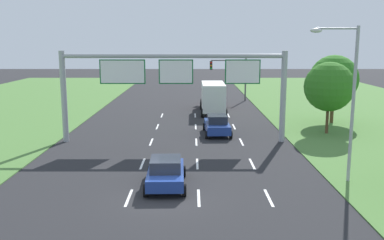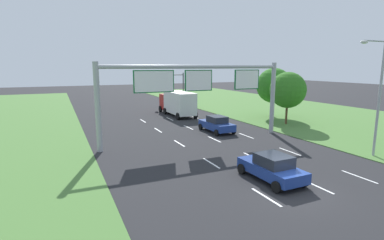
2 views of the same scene
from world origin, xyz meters
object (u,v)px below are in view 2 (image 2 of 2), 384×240
(sign_gantry, at_px, (197,86))
(roadside_tree_mid, at_px, (288,90))
(box_truck, at_px, (177,103))
(roadside_tree_far, at_px, (274,86))
(traffic_light_mast, at_px, (173,83))
(car_near_red, at_px, (272,167))
(car_lead_silver, at_px, (217,124))
(street_lamp, at_px, (377,88))

(sign_gantry, height_order, roadside_tree_mid, sign_gantry)
(sign_gantry, bearing_deg, box_truck, 75.48)
(roadside_tree_far, bearing_deg, roadside_tree_mid, -112.12)
(roadside_tree_mid, height_order, roadside_tree_far, roadside_tree_far)
(traffic_light_mast, height_order, roadside_tree_mid, roadside_tree_mid)
(car_near_red, distance_m, box_truck, 24.78)
(roadside_tree_mid, bearing_deg, car_lead_silver, -178.93)
(sign_gantry, distance_m, street_lamp, 13.70)
(car_near_red, xyz_separation_m, box_truck, (3.67, 24.48, 0.98))
(street_lamp, height_order, roadside_tree_far, street_lamp)
(box_truck, bearing_deg, roadside_tree_mid, -51.07)
(sign_gantry, bearing_deg, traffic_light_mast, 74.52)
(car_near_red, distance_m, roadside_tree_far, 23.42)
(box_truck, height_order, traffic_light_mast, traffic_light_mast)
(box_truck, xyz_separation_m, street_lamp, (6.03, -23.76, 3.31))
(car_near_red, xyz_separation_m, roadside_tree_mid, (12.75, 13.18, 3.20))
(street_lamp, distance_m, roadside_tree_far, 17.94)
(roadside_tree_mid, xyz_separation_m, roadside_tree_far, (1.93, 4.76, 0.18))
(roadside_tree_far, bearing_deg, car_near_red, -129.30)
(street_lamp, relative_size, roadside_tree_far, 1.32)
(car_lead_silver, bearing_deg, car_near_red, -106.91)
(sign_gantry, bearing_deg, street_lamp, -45.14)
(roadside_tree_mid, bearing_deg, street_lamp, -103.74)
(traffic_light_mast, height_order, roadside_tree_far, roadside_tree_far)
(car_lead_silver, relative_size, sign_gantry, 0.26)
(traffic_light_mast, bearing_deg, car_near_red, -100.86)
(car_near_red, bearing_deg, roadside_tree_far, 49.21)
(car_near_red, xyz_separation_m, traffic_light_mast, (6.44, 33.55, 3.08))
(street_lamp, xyz_separation_m, roadside_tree_far, (4.98, 17.21, -0.91))
(car_lead_silver, bearing_deg, roadside_tree_mid, -0.79)
(car_near_red, distance_m, traffic_light_mast, 34.30)
(roadside_tree_mid, bearing_deg, car_near_red, -134.05)
(roadside_tree_mid, relative_size, roadside_tree_far, 0.94)
(car_near_red, bearing_deg, roadside_tree_mid, 44.47)
(traffic_light_mast, relative_size, roadside_tree_far, 0.87)
(car_near_red, distance_m, roadside_tree_mid, 18.61)
(box_truck, xyz_separation_m, traffic_light_mast, (2.76, 9.06, 2.10))
(box_truck, bearing_deg, car_lead_silver, -90.69)
(car_lead_silver, distance_m, street_lamp, 14.40)
(traffic_light_mast, bearing_deg, roadside_tree_far, -62.17)
(box_truck, bearing_deg, street_lamp, -75.57)
(box_truck, distance_m, sign_gantry, 14.85)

